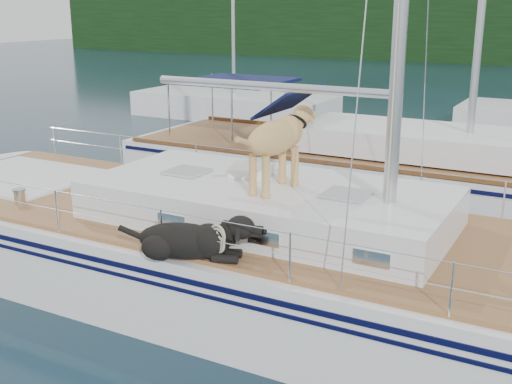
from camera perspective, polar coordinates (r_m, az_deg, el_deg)
The scene contains 4 objects.
ground at distance 10.22m, azimuth -3.03°, elevation -8.55°, with size 120.00×120.00×0.00m, color black.
main_sailboat at distance 9.89m, azimuth -2.61°, elevation -5.07°, with size 12.00×4.09×14.01m.
neighbor_sailboat at distance 14.99m, azimuth 9.50°, elevation 1.89°, with size 11.00×3.50×13.30m.
bg_boat_west at distance 25.69m, azimuth -1.96°, elevation 7.63°, with size 8.00×3.00×11.65m.
Camera 1 is at (4.90, -7.88, 4.28)m, focal length 45.00 mm.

